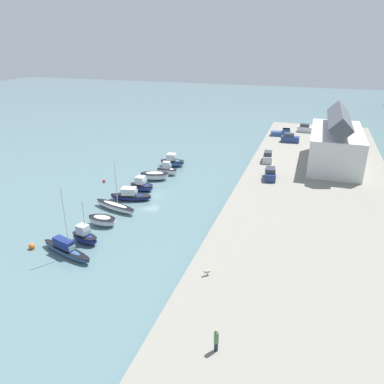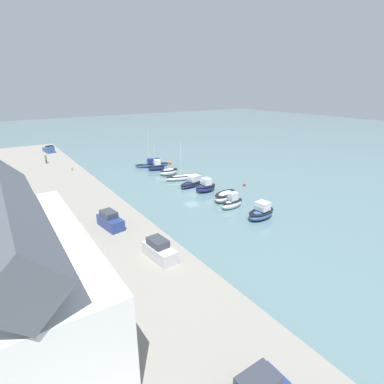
{
  "view_description": "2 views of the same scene",
  "coord_description": "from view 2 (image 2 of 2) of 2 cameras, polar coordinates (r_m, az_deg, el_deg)",
  "views": [
    {
      "loc": [
        54.11,
        25.21,
        25.33
      ],
      "look_at": [
        2.01,
        8.13,
        2.41
      ],
      "focal_mm": 35.0,
      "sensor_mm": 36.0,
      "label": 1
    },
    {
      "loc": [
        -44.29,
        29.72,
        18.96
      ],
      "look_at": [
        -4.48,
        2.94,
        1.91
      ],
      "focal_mm": 28.0,
      "sensor_mm": 36.0,
      "label": 2
    }
  ],
  "objects": [
    {
      "name": "ground_plane",
      "position": [
        56.6,
        -0.06,
        -0.0
      ],
      "size": [
        320.0,
        320.0,
        0.0
      ],
      "primitive_type": "plane",
      "color": "slate"
    },
    {
      "name": "quay_promenade",
      "position": [
        47.92,
        -27.87,
        -5.01
      ],
      "size": [
        116.6,
        25.77,
        1.77
      ],
      "color": "gray",
      "rests_on": "ground_plane"
    },
    {
      "name": "harbor_clubhouse",
      "position": [
        25.94,
        -29.78,
        -13.6
      ],
      "size": [
        20.44,
        9.38,
        11.07
      ],
      "color": "white",
      "rests_on": "quay_promenade"
    },
    {
      "name": "moored_boat_0",
      "position": [
        46.3,
        13.07,
        -3.84
      ],
      "size": [
        3.04,
        5.26,
        2.63
      ],
      "rotation": [
        0.0,
        0.0,
        0.11
      ],
      "color": "#33568E",
      "rests_on": "ground_plane"
    },
    {
      "name": "moored_boat_1",
      "position": [
        49.2,
        7.66,
        -2.03
      ],
      "size": [
        1.65,
        4.16,
        2.7
      ],
      "rotation": [
        0.0,
        0.0,
        0.05
      ],
      "color": "white",
      "rests_on": "ground_plane"
    },
    {
      "name": "moored_boat_2",
      "position": [
        52.38,
        6.32,
        -0.78
      ],
      "size": [
        3.95,
        5.76,
        1.62
      ],
      "rotation": [
        0.0,
        0.0,
        0.31
      ],
      "color": "silver",
      "rests_on": "ground_plane"
    },
    {
      "name": "moored_boat_3",
      "position": [
        56.53,
        2.61,
        0.99
      ],
      "size": [
        2.34,
        4.23,
        2.63
      ],
      "rotation": [
        0.0,
        0.0,
        -0.01
      ],
      "color": "navy",
      "rests_on": "ground_plane"
    },
    {
      "name": "moored_boat_4",
      "position": [
        59.88,
        0.27,
        1.87
      ],
      "size": [
        3.78,
        7.2,
        2.13
      ],
      "rotation": [
        0.0,
        0.0,
        0.23
      ],
      "color": "navy",
      "rests_on": "ground_plane"
    },
    {
      "name": "moored_boat_5",
      "position": [
        63.68,
        -1.63,
        2.83
      ],
      "size": [
        3.57,
        8.09,
        8.21
      ],
      "rotation": [
        0.0,
        0.0,
        -0.27
      ],
      "color": "white",
      "rests_on": "ground_plane"
    },
    {
      "name": "moored_boat_6",
      "position": [
        67.5,
        -4.49,
        3.88
      ],
      "size": [
        2.22,
        4.26,
        1.47
      ],
      "rotation": [
        0.0,
        0.0,
        -0.02
      ],
      "color": "silver",
      "rests_on": "ground_plane"
    },
    {
      "name": "moored_boat_7",
      "position": [
        71.63,
        -6.78,
        4.86
      ],
      "size": [
        2.54,
        4.39,
        6.15
      ],
      "rotation": [
        0.0,
        0.0,
        -0.22
      ],
      "color": "navy",
      "rests_on": "ground_plane"
    },
    {
      "name": "moored_boat_8",
      "position": [
        74.77,
        -7.58,
        5.32
      ],
      "size": [
        3.83,
        8.59,
        9.36
      ],
      "rotation": [
        0.0,
        0.0,
        -0.29
      ],
      "color": "#33568E",
      "rests_on": "ground_plane"
    },
    {
      "name": "parked_car_0",
      "position": [
        39.83,
        -15.32,
        -5.29
      ],
      "size": [
        4.42,
        2.39,
        2.16
      ],
      "rotation": [
        0.0,
        0.0,
        1.72
      ],
      "color": "navy",
      "rests_on": "quay_promenade"
    },
    {
      "name": "parked_car_2",
      "position": [
        32.11,
        -6.22,
        -11.01
      ],
      "size": [
        4.35,
        2.18,
        2.16
      ],
      "rotation": [
        0.0,
        0.0,
        1.66
      ],
      "color": "#B7B7BC",
      "rests_on": "quay_promenade"
    },
    {
      "name": "pickup_truck_1",
      "position": [
        91.35,
        -25.57,
        7.34
      ],
      "size": [
        4.92,
        2.48,
        1.9
      ],
      "rotation": [
        0.0,
        0.0,
        1.69
      ],
      "color": "#2D4C84",
      "rests_on": "quay_promenade"
    },
    {
      "name": "person_on_quay",
      "position": [
        78.23,
        -26.08,
        5.7
      ],
      "size": [
        0.4,
        0.4,
        2.14
      ],
      "color": "#232838",
      "rests_on": "quay_promenade"
    },
    {
      "name": "dog_on_quay",
      "position": [
        69.6,
        -21.89,
        4.23
      ],
      "size": [
        0.75,
        0.8,
        0.68
      ],
      "rotation": [
        0.0,
        0.0,
        3.86
      ],
      "color": "tan",
      "rests_on": "quay_promenade"
    },
    {
      "name": "mooring_buoy_0",
      "position": [
        60.88,
        9.95,
        1.38
      ],
      "size": [
        0.53,
        0.53,
        0.53
      ],
      "color": "red",
      "rests_on": "ground_plane"
    },
    {
      "name": "mooring_buoy_1",
      "position": [
        77.32,
        -4.24,
        5.62
      ],
      "size": [
        0.78,
        0.78,
        0.78
      ],
      "color": "orange",
      "rests_on": "ground_plane"
    }
  ]
}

